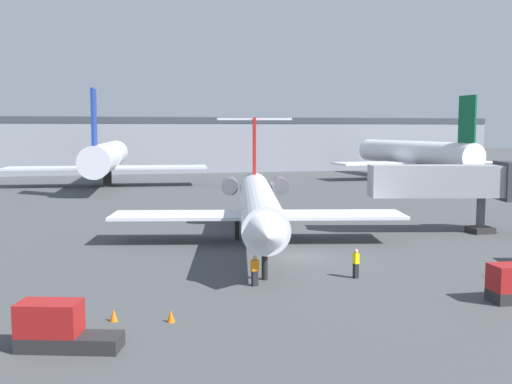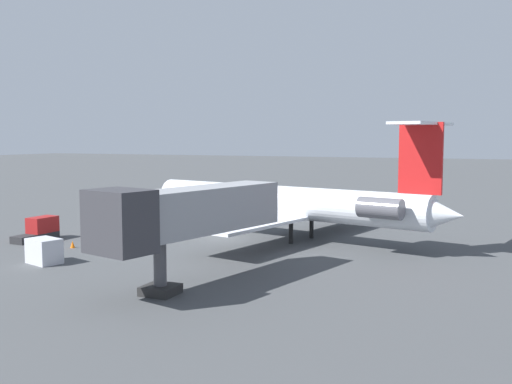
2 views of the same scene
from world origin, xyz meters
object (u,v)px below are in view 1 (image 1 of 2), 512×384
(traffic_cone_near, at_px, (114,315))
(parked_airliner_centre, at_px, (414,154))
(jet_bridge, at_px, (461,182))
(ground_crew_marshaller, at_px, (356,263))
(parked_airliner_west_mid, at_px, (107,157))
(baggage_tug_trailing, at_px, (58,328))
(ground_crew_loader, at_px, (255,271))
(regional_jet, at_px, (258,201))
(traffic_cone_mid, at_px, (489,272))
(traffic_cone_far, at_px, (171,316))

(traffic_cone_near, xyz_separation_m, parked_airliner_centre, (52.50, 67.77, 4.09))
(jet_bridge, height_order, traffic_cone_near, jet_bridge)
(ground_crew_marshaller, relative_size, parked_airliner_west_mid, 0.05)
(traffic_cone_near, distance_m, parked_airliner_west_mid, 67.03)
(jet_bridge, xyz_separation_m, baggage_tug_trailing, (-30.75, -20.02, -3.39))
(ground_crew_loader, distance_m, parked_airliner_west_mid, 62.90)
(regional_jet, distance_m, ground_crew_loader, 13.48)
(jet_bridge, bearing_deg, traffic_cone_near, -149.34)
(jet_bridge, xyz_separation_m, ground_crew_loader, (-20.85, -12.50, -3.37))
(parked_airliner_centre, bearing_deg, regional_jet, -129.17)
(jet_bridge, height_order, traffic_cone_mid, jet_bridge)
(baggage_tug_trailing, bearing_deg, traffic_cone_near, 54.64)
(ground_crew_marshaller, bearing_deg, ground_crew_loader, -177.47)
(ground_crew_marshaller, distance_m, traffic_cone_mid, 7.87)
(traffic_cone_near, xyz_separation_m, traffic_cone_mid, (21.50, 3.00, 0.00))
(regional_jet, height_order, traffic_cone_mid, regional_jet)
(regional_jet, xyz_separation_m, traffic_cone_near, (-11.31, -17.22, -2.90))
(jet_bridge, height_order, ground_crew_marshaller, jet_bridge)
(traffic_cone_mid, bearing_deg, traffic_cone_near, -172.05)
(regional_jet, relative_size, ground_crew_marshaller, 17.60)
(ground_crew_marshaller, bearing_deg, baggage_tug_trailing, -154.07)
(jet_bridge, relative_size, baggage_tug_trailing, 3.17)
(baggage_tug_trailing, height_order, parked_airliner_west_mid, parked_airliner_west_mid)
(ground_crew_marshaller, xyz_separation_m, parked_airliner_west_mid, (-12.64, 62.19, 3.51))
(traffic_cone_mid, relative_size, parked_airliner_centre, 0.02)
(ground_crew_marshaller, height_order, traffic_cone_mid, ground_crew_marshaller)
(jet_bridge, xyz_separation_m, parked_airliner_west_mid, (-27.38, 49.96, 0.13))
(jet_bridge, distance_m, traffic_cone_near, 33.44)
(baggage_tug_trailing, distance_m, parked_airliner_centre, 89.58)
(ground_crew_marshaller, bearing_deg, traffic_cone_mid, -12.51)
(ground_crew_marshaller, height_order, parked_airliner_centre, parked_airliner_centre)
(jet_bridge, distance_m, baggage_tug_trailing, 36.85)
(baggage_tug_trailing, relative_size, traffic_cone_mid, 7.70)
(parked_airliner_west_mid, bearing_deg, traffic_cone_near, -91.02)
(traffic_cone_mid, bearing_deg, jet_bridge, 63.10)
(regional_jet, bearing_deg, baggage_tug_trailing, -123.62)
(ground_crew_marshaller, bearing_deg, regional_jet, 101.39)
(ground_crew_loader, bearing_deg, ground_crew_marshaller, 2.53)
(traffic_cone_near, bearing_deg, parked_airliner_west_mid, 88.98)
(regional_jet, bearing_deg, parked_airliner_centre, 50.83)
(ground_crew_loader, height_order, traffic_cone_far, ground_crew_loader)
(ground_crew_loader, height_order, parked_airliner_centre, parked_airliner_centre)
(baggage_tug_trailing, bearing_deg, regional_jet, 56.38)
(ground_crew_loader, bearing_deg, parked_airliner_centre, 54.74)
(ground_crew_loader, xyz_separation_m, baggage_tug_trailing, (-9.91, -7.52, -0.02))
(parked_airliner_west_mid, bearing_deg, ground_crew_marshaller, -78.51)
(ground_crew_loader, relative_size, traffic_cone_mid, 3.07)
(parked_airliner_centre, bearing_deg, traffic_cone_mid, -115.58)
(ground_crew_marshaller, distance_m, traffic_cone_near, 14.62)
(baggage_tug_trailing, distance_m, parked_airliner_west_mid, 70.15)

